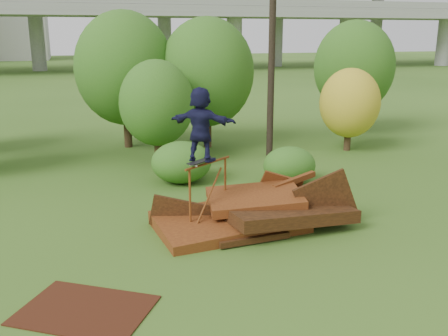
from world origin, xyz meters
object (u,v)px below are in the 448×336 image
object	(u,v)px
skater	(201,124)
flat_plate	(85,310)
scrap_pile	(254,214)
utility_pole	(272,38)

from	to	relation	value
skater	flat_plate	distance (m)	5.41
scrap_pile	flat_plate	world-z (taller)	scrap_pile
utility_pole	flat_plate	bearing A→B (deg)	-126.73
scrap_pile	flat_plate	distance (m)	5.52
scrap_pile	utility_pole	world-z (taller)	utility_pole
scrap_pile	skater	world-z (taller)	skater
skater	flat_plate	world-z (taller)	skater
skater	utility_pole	xyz separation A→B (m)	(4.82, 7.27, 2.06)
scrap_pile	skater	xyz separation A→B (m)	(-1.39, 0.25, 2.48)
flat_plate	scrap_pile	bearing A→B (deg)	34.74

